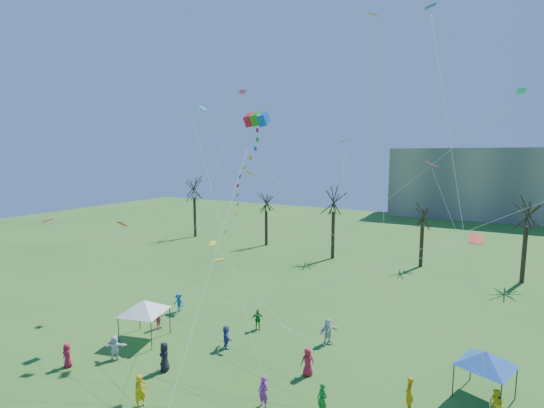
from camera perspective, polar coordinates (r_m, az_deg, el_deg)
The scene contains 6 objects.
bare_tree_row at distance 48.33m, azimuth 19.66°, elevation -1.11°, with size 71.21×7.84×10.27m.
big_box_kite at distance 23.27m, azimuth -4.05°, elevation 3.04°, with size 2.65×7.43×18.86m.
canopy_tent_white at distance 30.07m, azimuth -18.68°, elevation -14.38°, with size 3.86×3.86×2.99m.
canopy_tent_blue at distance 25.44m, azimuth 29.56°, elevation -19.59°, with size 3.45×3.45×2.76m.
festival_crowd at distance 23.97m, azimuth 0.34°, elevation -24.37°, with size 26.29×14.41×1.84m.
small_kites_aloft at distance 25.47m, azimuth 2.44°, elevation 5.64°, with size 29.79×17.56×33.00m.
Camera 1 is at (9.58, -11.78, 13.45)m, focal length 25.00 mm.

